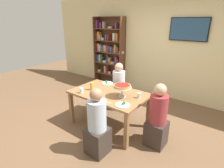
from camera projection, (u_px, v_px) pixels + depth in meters
name	position (u px, v px, depth m)	size (l,w,h in m)	color
ground_plane	(109.00, 124.00, 3.74)	(12.00, 12.00, 0.00)	brown
rear_partition	(157.00, 47.00, 4.91)	(8.00, 0.12, 2.80)	beige
dining_table	(109.00, 97.00, 3.52)	(1.50, 0.95, 0.74)	olive
bookshelf	(109.00, 51.00, 5.75)	(1.12, 0.30, 2.21)	brown
television	(189.00, 29.00, 4.21)	(0.90, 0.05, 0.55)	black
diner_head_east	(157.00, 120.00, 2.99)	(0.34, 0.34, 1.15)	#382D28
diner_far_left	(119.00, 89.00, 4.34)	(0.34, 0.34, 1.15)	#382D28
diner_near_right	(97.00, 127.00, 2.80)	(0.34, 0.34, 1.15)	#382D28
deep_dish_pizza_stand	(122.00, 87.00, 3.23)	(0.35, 0.35, 0.24)	silver
salad_plate_near_diner	(123.00, 105.00, 2.96)	(0.25, 0.25, 0.07)	white
salad_plate_far_diner	(125.00, 87.00, 3.69)	(0.23, 0.23, 0.07)	white
salad_plate_spare	(107.00, 83.00, 3.98)	(0.26, 0.26, 0.06)	white
beer_glass_amber_tall	(92.00, 86.00, 3.59)	(0.07, 0.07, 0.16)	gold
water_glass_clear_near	(81.00, 90.00, 3.45)	(0.07, 0.07, 0.11)	white
water_glass_clear_far	(139.00, 96.00, 3.22)	(0.06, 0.06, 0.10)	white
cutlery_fork_near	(101.00, 98.00, 3.21)	(0.18, 0.02, 0.01)	silver
cutlery_knife_near	(107.00, 102.00, 3.06)	(0.18, 0.02, 0.01)	silver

